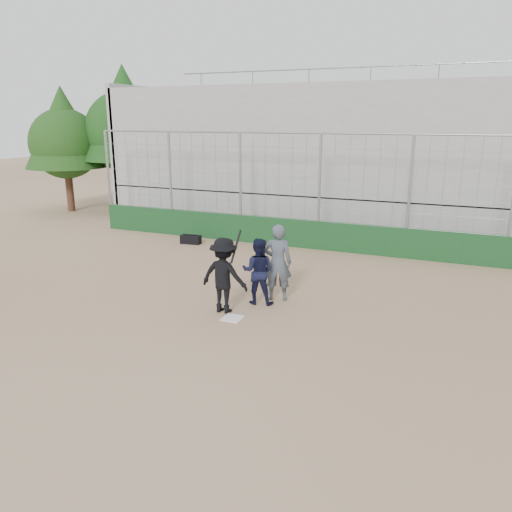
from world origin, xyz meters
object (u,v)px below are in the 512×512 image
at_px(batter_at_plate, 224,275).
at_px(catcher_crouched, 258,282).
at_px(umpire, 278,266).
at_px(equipment_bag, 191,239).

bearing_deg(batter_at_plate, catcher_crouched, 55.80).
height_order(batter_at_plate, umpire, batter_at_plate).
bearing_deg(batter_at_plate, umpire, 55.20).
relative_size(batter_at_plate, catcher_crouched, 1.72).
distance_m(batter_at_plate, equipment_bag, 6.97).
xyz_separation_m(batter_at_plate, umpire, (0.87, 1.26, -0.02)).
height_order(batter_at_plate, equipment_bag, batter_at_plate).
bearing_deg(equipment_bag, catcher_crouched, -45.40).
relative_size(catcher_crouched, equipment_bag, 1.46).
distance_m(batter_at_plate, umpire, 1.53).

